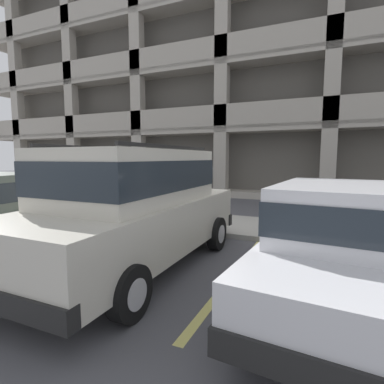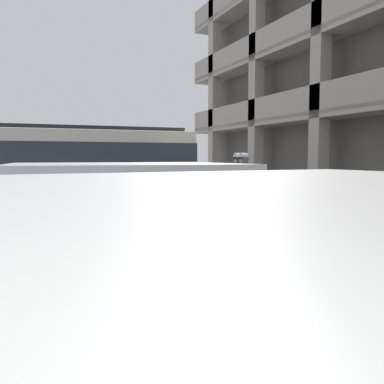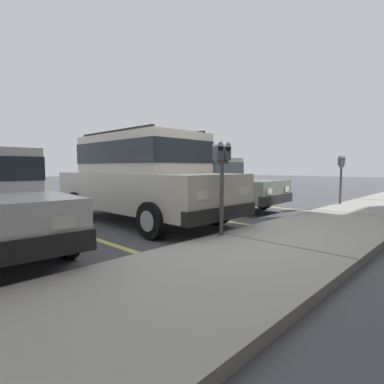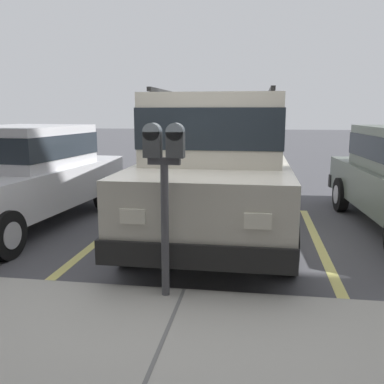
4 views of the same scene
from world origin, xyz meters
The scene contains 8 objects.
ground_plane centered at (0.00, 0.00, -0.05)m, with size 80.00×80.00×0.10m.
sidewalk centered at (0.00, 1.30, 0.06)m, with size 40.00×2.20×0.12m.
parking_stall_lines centered at (1.49, -1.40, 0.00)m, with size 12.08×4.80×0.01m.
silver_suv centered at (-0.10, -2.15, 1.09)m, with size 2.04×4.79×2.03m.
red_sedan centered at (-3.04, -2.69, 0.82)m, with size 2.03×4.58×1.54m.
dark_hatchback centered at (3.01, -2.17, 0.82)m, with size 2.11×4.61×1.54m.
parking_meter_near centered at (0.15, 0.35, 1.27)m, with size 0.35×0.12×1.55m.
parking_meter_far centered at (-5.83, 0.32, 1.23)m, with size 0.35×0.12×1.49m.
Camera 2 is at (6.72, -3.25, 1.60)m, focal length 40.00 mm.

